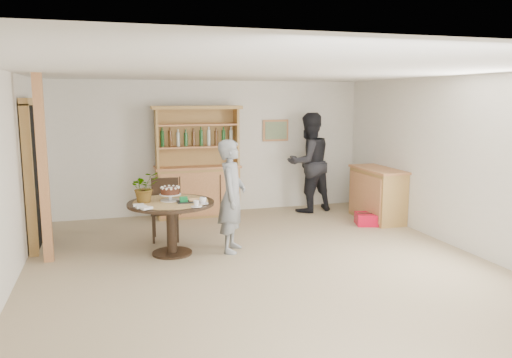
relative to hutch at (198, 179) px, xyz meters
The scene contains 17 objects.
ground 3.33m from the hutch, 84.71° to the right, with size 7.00×7.00×0.00m, color tan.
room_shell 3.41m from the hutch, 84.65° to the right, with size 6.04×7.04×2.52m.
doorway 2.94m from the hutch, 154.78° to the right, with size 0.13×1.10×2.18m.
pine_post 3.20m from the hutch, 139.62° to the right, with size 0.12×0.12×2.50m, color tan.
hutch is the anchor object (origin of this frame).
sideboard 3.29m from the hutch, 22.21° to the right, with size 0.54×1.26×0.94m.
dining_table 2.33m from the hutch, 109.15° to the right, with size 1.20×1.20×0.76m.
dining_chair 1.58m from the hutch, 118.76° to the right, with size 0.47×0.47×0.95m.
birthday_cake 2.29m from the hutch, 109.56° to the right, with size 0.30×0.30×0.20m.
flower_vase 2.44m from the hutch, 117.37° to the right, with size 0.38×0.33×0.42m, color #3F7233.
gift_tray 2.39m from the hutch, 103.31° to the right, with size 0.30×0.20×0.08m.
coffee_cup_a 2.51m from the hutch, 98.36° to the right, with size 0.15×0.15×0.09m.
coffee_cup_b 2.70m from the hutch, 100.36° to the right, with size 0.15×0.15×0.08m.
napkins 2.78m from the hutch, 115.03° to the right, with size 0.24×0.33×0.03m.
teen_boy 2.31m from the hutch, 87.89° to the right, with size 0.59×0.38×1.61m, color gray.
adult_person 2.15m from the hutch, ahead, with size 0.93×0.72×1.91m, color black.
red_suitcase 3.25m from the hutch, 28.92° to the right, with size 0.69×0.56×0.21m.
Camera 1 is at (-1.87, -5.80, 2.18)m, focal length 35.00 mm.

